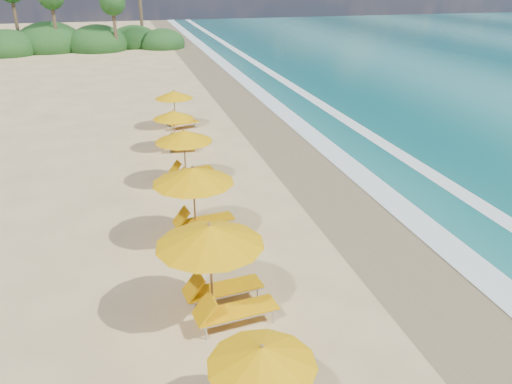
# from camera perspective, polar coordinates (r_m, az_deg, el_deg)

# --- Properties ---
(ground) EXTENTS (160.00, 160.00, 0.00)m
(ground) POSITION_cam_1_polar(r_m,az_deg,el_deg) (17.91, 0.00, -3.53)
(ground) COLOR #D7BC7E
(ground) RESTS_ON ground
(wet_sand) EXTENTS (4.00, 160.00, 0.01)m
(wet_sand) POSITION_cam_1_polar(r_m,az_deg,el_deg) (19.22, 11.62, -2.06)
(wet_sand) COLOR #887751
(wet_sand) RESTS_ON ground
(surf_foam) EXTENTS (4.00, 160.00, 0.01)m
(surf_foam) POSITION_cam_1_polar(r_m,az_deg,el_deg) (20.49, 18.43, -1.12)
(surf_foam) COLOR white
(surf_foam) RESTS_ON ground
(station_1) EXTENTS (2.40, 2.27, 2.06)m
(station_1) POSITION_cam_1_polar(r_m,az_deg,el_deg) (10.09, 1.53, -20.20)
(station_1) COLOR olive
(station_1) RESTS_ON ground
(station_2) EXTENTS (3.09, 2.92, 2.68)m
(station_2) POSITION_cam_1_polar(r_m,az_deg,el_deg) (12.72, -4.11, -7.98)
(station_2) COLOR olive
(station_2) RESTS_ON ground
(station_3) EXTENTS (3.05, 2.90, 2.60)m
(station_3) POSITION_cam_1_polar(r_m,az_deg,el_deg) (16.37, -6.18, -0.72)
(station_3) COLOR olive
(station_3) RESTS_ON ground
(station_4) EXTENTS (2.82, 2.70, 2.36)m
(station_4) POSITION_cam_1_polar(r_m,az_deg,el_deg) (20.97, -7.43, 4.30)
(station_4) COLOR olive
(station_4) RESTS_ON ground
(station_5) EXTENTS (2.26, 2.11, 2.02)m
(station_5) POSITION_cam_1_polar(r_m,az_deg,el_deg) (25.26, -8.70, 7.08)
(station_5) COLOR olive
(station_5) RESTS_ON ground
(station_6) EXTENTS (2.66, 2.58, 2.13)m
(station_6) POSITION_cam_1_polar(r_m,az_deg,el_deg) (29.03, -8.69, 9.34)
(station_6) COLOR olive
(station_6) RESTS_ON ground
(treeline) EXTENTS (25.80, 8.80, 9.74)m
(treeline) POSITION_cam_1_polar(r_m,az_deg,el_deg) (61.65, -20.90, 15.30)
(treeline) COLOR #163D14
(treeline) RESTS_ON ground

